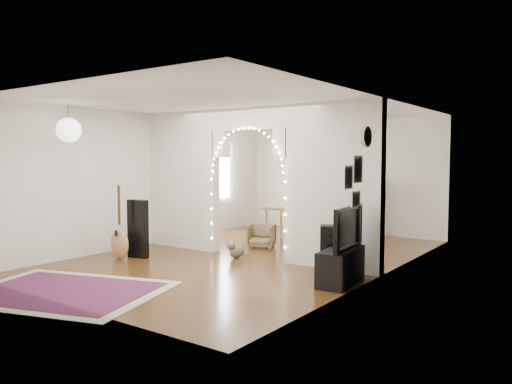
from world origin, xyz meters
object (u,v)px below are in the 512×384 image
Objects in this scene: floor_speaker at (331,252)px; media_console at (341,266)px; dining_table at (295,211)px; dining_chair_left at (262,236)px; acoustic_guitar at (119,232)px; bookcase at (350,206)px; dining_chair_right at (349,230)px.

floor_speaker reaches higher than media_console.
dining_table is 2.40× the size of dining_chair_left.
acoustic_guitar is 0.83× the size of bookcase.
bookcase reaches higher than media_console.
dining_chair_right is at bearing 35.36° from dining_chair_left.
acoustic_guitar reaches higher than floor_speaker.
dining_chair_right is (-1.19, 3.20, -0.16)m from floor_speaker.
floor_speaker is at bearing -55.06° from dining_chair_left.
dining_chair_left is at bearing -111.12° from bookcase.
dining_table reaches higher than media_console.
media_console is 3.05m from dining_chair_left.
bookcase is 1.07× the size of dining_table.
acoustic_guitar reaches higher than dining_chair_right.
bookcase reaches higher than dining_table.
floor_speaker is 0.79× the size of media_console.
media_console is at bearing -89.37° from dining_chair_right.
acoustic_guitar is 5.44m from bookcase.
acoustic_guitar is at bearing -176.33° from media_console.
dining_chair_right is (0.41, -0.89, -0.44)m from bookcase.
dining_table is at bearing 52.62° from dining_chair_left.
dining_table is at bearing -111.00° from bookcase.
bookcase is at bearing 71.35° from dining_table.
dining_table is at bearing 125.70° from media_console.
dining_table is (-2.31, 2.58, 0.43)m from media_console.
floor_speaker is at bearing -53.27° from dining_table.
bookcase reaches higher than floor_speaker.
dining_table is at bearing -157.88° from dining_chair_right.
dining_chair_right is (2.54, 4.11, -0.25)m from acoustic_guitar.
floor_speaker reaches higher than dining_chair_left.
acoustic_guitar is 0.89× the size of dining_table.
acoustic_guitar is 2.78m from dining_chair_left.
dining_chair_left is 1.01× the size of dining_chair_right.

